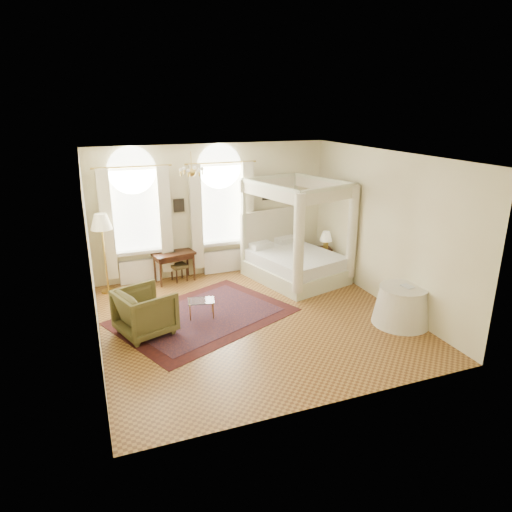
% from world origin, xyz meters
% --- Properties ---
extents(ground, '(6.00, 6.00, 0.00)m').
position_xyz_m(ground, '(0.00, 0.00, 0.00)').
color(ground, olive).
rests_on(ground, ground).
extents(room_walls, '(6.00, 6.00, 6.00)m').
position_xyz_m(room_walls, '(0.00, 0.00, 1.98)').
color(room_walls, '#F6EEBB').
rests_on(room_walls, ground).
extents(window_left, '(1.62, 0.27, 3.29)m').
position_xyz_m(window_left, '(-1.90, 2.87, 1.49)').
color(window_left, white).
rests_on(window_left, room_walls).
extents(window_right, '(1.62, 0.27, 3.29)m').
position_xyz_m(window_right, '(0.20, 2.87, 1.49)').
color(window_right, white).
rests_on(window_right, room_walls).
extents(chandelier, '(0.51, 0.45, 0.50)m').
position_xyz_m(chandelier, '(-0.90, 1.20, 2.91)').
color(chandelier, '#B28E3B').
rests_on(chandelier, room_walls).
extents(wall_pictures, '(2.54, 0.03, 0.39)m').
position_xyz_m(wall_pictures, '(0.09, 2.97, 1.89)').
color(wall_pictures, black).
rests_on(wall_pictures, room_walls).
extents(canopy_bed, '(2.39, 2.68, 2.48)m').
position_xyz_m(canopy_bed, '(1.77, 1.77, 0.56)').
color(canopy_bed, beige).
rests_on(canopy_bed, ground).
extents(nightstand, '(0.51, 0.47, 0.62)m').
position_xyz_m(nightstand, '(2.70, 2.11, 0.31)').
color(nightstand, '#331A0E').
rests_on(nightstand, ground).
extents(nightstand_lamp, '(0.31, 0.31, 0.46)m').
position_xyz_m(nightstand_lamp, '(2.75, 2.03, 0.92)').
color(nightstand_lamp, '#B28E3B').
rests_on(nightstand_lamp, nightstand).
extents(writing_desk, '(1.08, 0.70, 0.74)m').
position_xyz_m(writing_desk, '(-1.10, 2.70, 0.64)').
color(writing_desk, '#331A0E').
rests_on(writing_desk, ground).
extents(laptop, '(0.35, 0.27, 0.02)m').
position_xyz_m(laptop, '(-1.18, 2.81, 0.76)').
color(laptop, black).
rests_on(laptop, writing_desk).
extents(stool, '(0.45, 0.45, 0.42)m').
position_xyz_m(stool, '(-0.99, 2.70, 0.35)').
color(stool, '#40371B').
rests_on(stool, ground).
extents(armchair, '(1.25, 1.23, 0.90)m').
position_xyz_m(armchair, '(-2.14, 0.19, 0.45)').
color(armchair, '#49421F').
rests_on(armchair, ground).
extents(coffee_table, '(0.60, 0.48, 0.37)m').
position_xyz_m(coffee_table, '(-0.98, 0.50, 0.33)').
color(coffee_table, silver).
rests_on(coffee_table, ground).
extents(floor_lamp, '(0.48, 0.48, 1.88)m').
position_xyz_m(floor_lamp, '(-2.70, 2.57, 1.60)').
color(floor_lamp, '#B28E3B').
rests_on(floor_lamp, ground).
extents(oriental_rug, '(4.13, 3.64, 0.01)m').
position_xyz_m(oriental_rug, '(-0.94, 0.50, 0.01)').
color(oriental_rug, '#441410').
rests_on(oriental_rug, ground).
extents(side_table, '(1.14, 1.14, 0.78)m').
position_xyz_m(side_table, '(2.70, -1.19, 0.38)').
color(side_table, beige).
rests_on(side_table, ground).
extents(book, '(0.21, 0.26, 0.02)m').
position_xyz_m(book, '(2.68, -1.22, 0.79)').
color(book, black).
rests_on(book, side_table).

